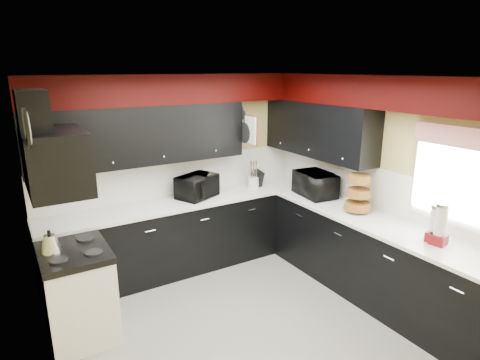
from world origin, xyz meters
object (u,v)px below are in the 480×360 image
Objects in this scene: microwave at (316,184)px; kettle at (50,243)px; knife_block at (257,179)px; utensil_crock at (253,182)px; toaster_oven at (198,186)px.

microwave is 3.07× the size of kettle.
microwave is 2.45× the size of knife_block.
utensil_crock is (-0.50, 0.72, -0.08)m from microwave.
toaster_oven reaches higher than knife_block.
knife_block is (-0.42, 0.75, -0.04)m from microwave.
utensil_crock is 0.69× the size of knife_block.
knife_block is 2.87m from kettle.
knife_block is (0.93, -0.00, -0.03)m from toaster_oven.
microwave is at bearing -0.49° from kettle.
toaster_oven is at bearing 178.40° from utensil_crock.
toaster_oven is 0.89× the size of microwave.
kettle is at bearing -174.79° from knife_block.
kettle is (-3.20, 0.03, -0.09)m from microwave.
microwave is at bearing -53.03° from toaster_oven.
kettle is (-1.85, -0.72, -0.08)m from toaster_oven.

